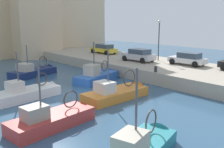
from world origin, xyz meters
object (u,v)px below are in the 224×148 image
at_px(fishing_boat_red, 57,123).
at_px(quay_streetlamp, 159,33).
at_px(fishing_boat_white, 32,96).
at_px(parked_car_silver, 139,55).
at_px(fishing_boat_navy, 36,74).
at_px(parked_car_yellow, 104,49).
at_px(parked_car_white, 188,59).
at_px(mooring_bollard_mid, 156,69).
at_px(fishing_boat_orange, 119,96).
at_px(fishing_boat_blue, 99,79).

distance_m(fishing_boat_red, quay_streetlamp, 19.17).
height_order(fishing_boat_white, parked_car_silver, fishing_boat_white).
distance_m(fishing_boat_navy, parked_car_yellow, 12.08).
height_order(parked_car_white, mooring_bollard_mid, parked_car_white).
height_order(fishing_boat_white, parked_car_white, fishing_boat_white).
height_order(fishing_boat_orange, parked_car_silver, fishing_boat_orange).
bearing_deg(parked_car_yellow, mooring_bollard_mid, -110.23).
distance_m(mooring_bollard_mid, quay_streetlamp, 7.63).
bearing_deg(mooring_bollard_mid, quay_streetlamp, 36.41).
bearing_deg(fishing_boat_blue, parked_car_white, -27.86).
bearing_deg(parked_car_yellow, fishing_boat_blue, -132.33).
relative_size(parked_car_silver, parked_car_white, 1.00).
bearing_deg(mooring_bollard_mid, fishing_boat_navy, 120.44).
bearing_deg(parked_car_white, parked_car_yellow, 92.70).
bearing_deg(fishing_boat_blue, parked_car_silver, 5.71).
bearing_deg(parked_car_yellow, fishing_boat_orange, -125.95).
distance_m(fishing_boat_white, quay_streetlamp, 16.84).
distance_m(fishing_boat_navy, parked_car_silver, 12.00).
distance_m(fishing_boat_orange, fishing_boat_navy, 12.28).
xyz_separation_m(fishing_boat_navy, fishing_boat_blue, (3.62, -6.64, 0.01)).
relative_size(fishing_boat_orange, parked_car_yellow, 1.40).
relative_size(fishing_boat_navy, mooring_bollard_mid, 11.44).
xyz_separation_m(parked_car_white, mooring_bollard_mid, (-5.68, -0.13, -0.42)).
height_order(fishing_boat_blue, parked_car_white, fishing_boat_blue).
height_order(parked_car_yellow, parked_car_white, same).
distance_m(parked_car_silver, parked_car_yellow, 8.38).
distance_m(fishing_boat_red, parked_car_yellow, 23.33).
distance_m(fishing_boat_white, mooring_bollard_mid, 11.38).
bearing_deg(fishing_boat_white, mooring_bollard_mid, -20.08).
distance_m(fishing_boat_orange, quay_streetlamp, 12.93).
bearing_deg(fishing_boat_orange, parked_car_yellow, 54.05).
height_order(mooring_bollard_mid, quay_streetlamp, quay_streetlamp).
height_order(fishing_boat_white, fishing_boat_orange, fishing_boat_orange).
xyz_separation_m(fishing_boat_blue, quay_streetlamp, (8.73, -0.59, 4.33)).
distance_m(fishing_boat_blue, quay_streetlamp, 9.76).
bearing_deg(fishing_boat_orange, fishing_boat_red, -166.86).
height_order(fishing_boat_red, mooring_bollard_mid, fishing_boat_red).
relative_size(fishing_boat_white, quay_streetlamp, 1.24).
height_order(fishing_boat_blue, parked_car_silver, fishing_boat_blue).
distance_m(fishing_boat_white, fishing_boat_blue, 7.59).
bearing_deg(mooring_bollard_mid, parked_car_yellow, 69.77).
bearing_deg(quay_streetlamp, parked_car_white, -89.63).
height_order(fishing_boat_navy, parked_car_silver, fishing_boat_navy).
bearing_deg(quay_streetlamp, fishing_boat_white, -178.99).
relative_size(fishing_boat_orange, quay_streetlamp, 1.28).
height_order(fishing_boat_orange, fishing_boat_navy, fishing_boat_orange).
height_order(fishing_boat_orange, mooring_bollard_mid, fishing_boat_orange).
distance_m(fishing_boat_navy, quay_streetlamp, 14.95).
distance_m(fishing_boat_navy, mooring_bollard_mid, 13.29).
distance_m(parked_car_yellow, quay_streetlamp, 9.86).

